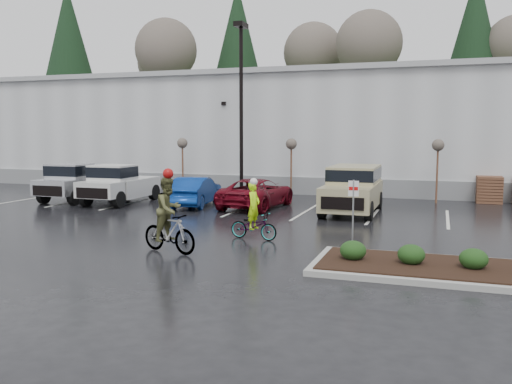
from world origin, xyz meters
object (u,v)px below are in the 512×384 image
(pickup_white, at_px, (123,183))
(cyclist_olive, at_px, (169,222))
(pallet_stack_a, at_px, (489,190))
(sapling_west, at_px, (182,146))
(pickup_silver, at_px, (81,181))
(lamppost, at_px, (241,91))
(cyclist_hivis, at_px, (254,220))
(fire_lane_sign, at_px, (353,207))
(car_red, at_px, (257,193))
(sapling_mid, at_px, (291,147))
(suv_tan, at_px, (352,190))
(car_blue, at_px, (195,191))
(sapling_east, at_px, (438,149))

(pickup_white, distance_m, cyclist_olive, 12.07)
(pallet_stack_a, bearing_deg, pickup_white, -161.69)
(sapling_west, xyz_separation_m, pallet_stack_a, (16.50, 1.00, -2.05))
(pickup_silver, relative_size, pickup_white, 1.00)
(lamppost, height_order, sapling_west, lamppost)
(cyclist_olive, bearing_deg, cyclist_hivis, -17.00)
(fire_lane_sign, relative_size, pickup_silver, 0.42)
(car_red, bearing_deg, cyclist_olive, 98.39)
(sapling_west, relative_size, sapling_mid, 1.00)
(suv_tan, bearing_deg, pickup_white, -179.37)
(sapling_mid, height_order, car_blue, sapling_mid)
(sapling_mid, height_order, cyclist_hivis, sapling_mid)
(pickup_silver, bearing_deg, suv_tan, -0.07)
(car_red, bearing_deg, fire_lane_sign, 129.21)
(sapling_mid, height_order, cyclist_olive, sapling_mid)
(lamppost, height_order, sapling_east, lamppost)
(car_red, bearing_deg, cyclist_hivis, 112.80)
(sapling_mid, bearing_deg, pickup_white, -147.36)
(pallet_stack_a, xyz_separation_m, cyclist_olive, (-9.89, -15.18, 0.23))
(sapling_east, distance_m, suv_tan, 6.05)
(sapling_west, distance_m, sapling_mid, 6.50)
(lamppost, xyz_separation_m, car_red, (2.00, -3.31, -5.00))
(sapling_mid, bearing_deg, suv_tan, -49.10)
(pickup_white, relative_size, car_red, 1.05)
(lamppost, bearing_deg, car_blue, -104.94)
(lamppost, height_order, pallet_stack_a, lamppost)
(fire_lane_sign, height_order, car_blue, fire_lane_sign)
(sapling_west, bearing_deg, car_red, -35.65)
(car_blue, bearing_deg, sapling_west, -65.04)
(lamppost, bearing_deg, pickup_white, -142.70)
(car_blue, bearing_deg, pickup_silver, -8.29)
(sapling_west, height_order, pickup_silver, sapling_west)
(pickup_white, bearing_deg, suv_tan, 0.63)
(car_red, distance_m, suv_tan, 4.55)
(pallet_stack_a, relative_size, car_red, 0.27)
(car_red, bearing_deg, car_blue, 12.53)
(suv_tan, bearing_deg, car_blue, -179.57)
(car_red, bearing_deg, pickup_silver, 6.85)
(sapling_mid, height_order, suv_tan, sapling_mid)
(sapling_west, xyz_separation_m, fire_lane_sign, (11.80, -12.80, -1.32))
(pickup_white, bearing_deg, pickup_silver, 176.85)
(sapling_mid, height_order, fire_lane_sign, sapling_mid)
(sapling_mid, distance_m, cyclist_olive, 14.30)
(car_blue, bearing_deg, pickup_white, -6.64)
(sapling_west, height_order, sapling_mid, same)
(sapling_east, relative_size, suv_tan, 0.63)
(sapling_west, xyz_separation_m, cyclist_hivis, (8.33, -11.50, -2.08))
(pallet_stack_a, bearing_deg, sapling_east, -158.20)
(cyclist_hivis, bearing_deg, pallet_stack_a, -24.37)
(sapling_east, height_order, pickup_white, sapling_east)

